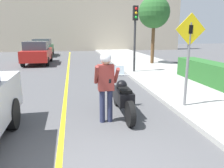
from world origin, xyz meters
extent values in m
cube|color=#9E9E99|center=(4.80, 4.00, 0.07)|extent=(4.40, 44.00, 0.13)
cube|color=yellow|center=(-0.60, 6.00, 0.00)|extent=(0.12, 36.00, 0.01)
cube|color=beige|center=(0.00, 26.00, 4.02)|extent=(28.00, 1.20, 8.04)
cylinder|color=black|center=(1.08, 2.09, 0.33)|extent=(0.14, 0.65, 0.65)
cylinder|color=black|center=(1.08, 3.74, 0.33)|extent=(0.14, 0.65, 0.65)
cube|color=black|center=(1.08, 2.92, 0.56)|extent=(0.40, 1.14, 0.36)
sphere|color=black|center=(1.08, 3.07, 0.82)|extent=(0.32, 0.32, 0.32)
cube|color=black|center=(1.08, 2.66, 0.78)|extent=(0.28, 0.48, 0.10)
cylinder|color=silver|center=(1.08, 3.48, 1.04)|extent=(0.62, 0.03, 0.03)
cube|color=silver|center=(1.08, 3.56, 1.16)|extent=(0.36, 0.12, 0.31)
cylinder|color=#282D4C|center=(0.43, 2.46, 0.43)|extent=(0.14, 0.14, 0.86)
cylinder|color=#282D4C|center=(0.63, 2.46, 0.43)|extent=(0.14, 0.14, 0.86)
cube|color=maroon|center=(0.53, 2.46, 1.19)|extent=(0.40, 0.22, 0.66)
cylinder|color=maroon|center=(0.28, 2.36, 1.29)|extent=(0.09, 0.40, 0.51)
cylinder|color=maroon|center=(0.78, 2.34, 1.26)|extent=(0.09, 0.46, 0.46)
sphere|color=tan|center=(0.53, 2.46, 1.63)|extent=(0.24, 0.24, 0.24)
sphere|color=white|center=(0.53, 2.46, 1.68)|extent=(0.28, 0.28, 0.28)
cube|color=black|center=(0.59, 2.18, 1.16)|extent=(0.06, 0.05, 0.11)
cylinder|color=black|center=(-1.78, 2.45, 0.38)|extent=(0.23, 0.76, 0.76)
cylinder|color=slate|center=(3.03, 2.99, 1.35)|extent=(0.08, 0.08, 2.44)
cube|color=yellow|center=(3.03, 2.97, 2.39)|extent=(0.91, 0.02, 0.91)
cube|color=black|center=(3.03, 2.95, 2.39)|extent=(0.12, 0.01, 0.24)
cylinder|color=#2D2D30|center=(3.15, 9.04, 1.92)|extent=(0.12, 0.12, 3.57)
cube|color=black|center=(3.15, 9.02, 3.32)|extent=(0.26, 0.22, 0.76)
sphere|color=red|center=(3.15, 8.90, 3.54)|extent=(0.14, 0.14, 0.14)
sphere|color=gold|center=(3.15, 8.90, 3.32)|extent=(0.14, 0.14, 0.14)
sphere|color=green|center=(3.15, 8.90, 3.10)|extent=(0.14, 0.14, 0.14)
cube|color=#286028|center=(5.60, 5.80, 0.59)|extent=(0.90, 3.91, 0.91)
cylinder|color=brown|center=(5.38, 12.13, 1.52)|extent=(0.24, 0.24, 2.77)
sphere|color=#285B28|center=(5.38, 12.13, 3.66)|extent=(2.17, 2.17, 2.17)
cylinder|color=black|center=(-3.69, 15.49, 0.32)|extent=(0.22, 0.64, 0.64)
cylinder|color=black|center=(-2.03, 15.49, 0.32)|extent=(0.22, 0.64, 0.64)
cylinder|color=black|center=(-3.69, 12.89, 0.32)|extent=(0.22, 0.64, 0.64)
cylinder|color=black|center=(-2.03, 12.89, 0.32)|extent=(0.22, 0.64, 0.64)
cube|color=#B21E19|center=(-2.86, 14.19, 0.70)|extent=(1.80, 4.20, 0.76)
cube|color=#38424C|center=(-2.86, 14.02, 1.38)|extent=(1.58, 2.18, 0.60)
cylinder|color=black|center=(-4.04, 21.48, 0.32)|extent=(0.22, 0.64, 0.64)
cylinder|color=black|center=(-2.39, 21.48, 0.32)|extent=(0.22, 0.64, 0.64)
cylinder|color=black|center=(-4.04, 18.88, 0.32)|extent=(0.22, 0.64, 0.64)
cylinder|color=black|center=(-2.39, 18.88, 0.32)|extent=(0.22, 0.64, 0.64)
cube|color=#1E6033|center=(-3.22, 20.18, 0.70)|extent=(1.80, 4.20, 0.76)
cube|color=#38424C|center=(-3.22, 20.01, 1.38)|extent=(1.58, 2.18, 0.60)
camera|label=1|loc=(-0.28, -2.88, 2.30)|focal=35.00mm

